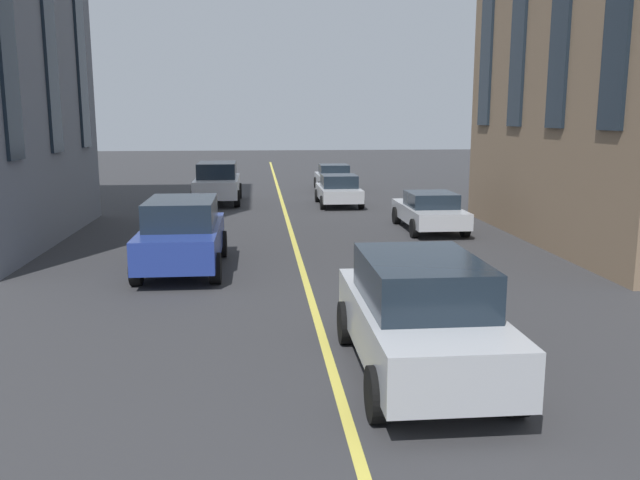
# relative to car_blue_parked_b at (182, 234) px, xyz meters

# --- Properties ---
(lane_centre_line) EXTENTS (80.00, 0.16, 0.01)m
(lane_centre_line) POSITION_rel_car_blue_parked_b_xyz_m (1.16, -3.12, -0.96)
(lane_centre_line) COLOR #D8C64C
(lane_centre_line) RESTS_ON ground_plane
(car_blue_parked_b) EXTENTS (4.70, 2.14, 1.88)m
(car_blue_parked_b) POSITION_rel_car_blue_parked_b_xyz_m (0.00, 0.00, 0.00)
(car_blue_parked_b) COLOR navy
(car_blue_parked_b) RESTS_ON ground_plane
(car_silver_far) EXTENTS (4.70, 2.14, 1.88)m
(car_silver_far) POSITION_rel_car_blue_parked_b_xyz_m (-7.65, -4.46, 0.00)
(car_silver_far) COLOR #B7BABF
(car_silver_far) RESTS_ON ground_plane
(car_white_near) EXTENTS (4.70, 2.14, 1.88)m
(car_white_near) POSITION_rel_car_blue_parked_b_xyz_m (13.75, -0.13, 0.00)
(car_white_near) COLOR silver
(car_white_near) RESTS_ON ground_plane
(car_silver_oncoming) EXTENTS (3.90, 1.89, 1.40)m
(car_silver_oncoming) POSITION_rel_car_blue_parked_b_xyz_m (18.62, -6.13, -0.27)
(car_silver_oncoming) COLOR #B7BABF
(car_silver_oncoming) RESTS_ON ground_plane
(car_silver_parked_a) EXTENTS (3.90, 1.89, 1.40)m
(car_silver_parked_a) POSITION_rel_car_blue_parked_b_xyz_m (12.28, -5.63, -0.27)
(car_silver_parked_a) COLOR #B7BABF
(car_silver_parked_a) RESTS_ON ground_plane
(car_silver_trailing) EXTENTS (4.40, 1.95, 1.37)m
(car_silver_trailing) POSITION_rel_car_blue_parked_b_xyz_m (5.42, -8.02, -0.27)
(car_silver_trailing) COLOR #B7BABF
(car_silver_trailing) RESTS_ON ground_plane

